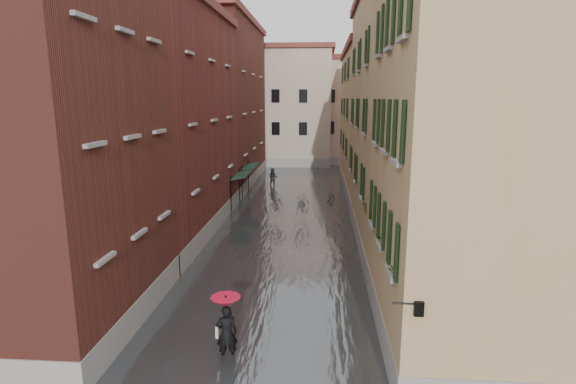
% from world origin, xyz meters
% --- Properties ---
extents(ground, '(120.00, 120.00, 0.00)m').
position_xyz_m(ground, '(0.00, 0.00, 0.00)').
color(ground, '#5C5C5E').
rests_on(ground, ground).
extents(floodwater, '(10.00, 60.00, 0.20)m').
position_xyz_m(floodwater, '(0.00, 13.00, 0.10)').
color(floodwater, '#4D5155').
rests_on(floodwater, ground).
extents(building_left_near, '(6.00, 8.00, 13.00)m').
position_xyz_m(building_left_near, '(-7.00, -2.00, 6.50)').
color(building_left_near, maroon).
rests_on(building_left_near, ground).
extents(building_left_mid, '(6.00, 14.00, 12.50)m').
position_xyz_m(building_left_mid, '(-7.00, 9.00, 6.25)').
color(building_left_mid, maroon).
rests_on(building_left_mid, ground).
extents(building_left_far, '(6.00, 16.00, 14.00)m').
position_xyz_m(building_left_far, '(-7.00, 24.00, 7.00)').
color(building_left_far, maroon).
rests_on(building_left_far, ground).
extents(building_right_near, '(6.00, 8.00, 11.50)m').
position_xyz_m(building_right_near, '(7.00, -2.00, 5.75)').
color(building_right_near, '#9D8B51').
rests_on(building_right_near, ground).
extents(building_right_mid, '(6.00, 14.00, 13.00)m').
position_xyz_m(building_right_mid, '(7.00, 9.00, 6.50)').
color(building_right_mid, tan).
rests_on(building_right_mid, ground).
extents(building_right_far, '(6.00, 16.00, 11.50)m').
position_xyz_m(building_right_far, '(7.00, 24.00, 5.75)').
color(building_right_far, '#9D8B51').
rests_on(building_right_far, ground).
extents(building_end_cream, '(12.00, 9.00, 13.00)m').
position_xyz_m(building_end_cream, '(-3.00, 38.00, 6.50)').
color(building_end_cream, '#B8A792').
rests_on(building_end_cream, ground).
extents(building_end_pink, '(10.00, 9.00, 12.00)m').
position_xyz_m(building_end_pink, '(6.00, 40.00, 6.00)').
color(building_end_pink, tan).
rests_on(building_end_pink, ground).
extents(awning_near, '(1.09, 3.31, 2.80)m').
position_xyz_m(awning_near, '(-3.48, 14.66, 2.47)').
color(awning_near, black).
rests_on(awning_near, ground).
extents(awning_far, '(1.09, 3.09, 2.80)m').
position_xyz_m(awning_far, '(-3.49, 18.84, 2.47)').
color(awning_far, black).
rests_on(awning_far, ground).
extents(wall_lantern, '(0.71, 0.22, 0.35)m').
position_xyz_m(wall_lantern, '(4.33, -6.00, 3.01)').
color(wall_lantern, black).
rests_on(wall_lantern, ground).
extents(window_planters, '(0.59, 8.27, 0.84)m').
position_xyz_m(window_planters, '(4.12, -0.64, 3.51)').
color(window_planters, '#9C5733').
rests_on(window_planters, ground).
extents(pedestrian_main, '(0.91, 0.91, 2.06)m').
position_xyz_m(pedestrian_main, '(-0.71, -3.78, 1.22)').
color(pedestrian_main, black).
rests_on(pedestrian_main, ground).
extents(pedestrian_far, '(0.85, 0.68, 1.71)m').
position_xyz_m(pedestrian_far, '(-2.20, 23.11, 0.86)').
color(pedestrian_far, black).
rests_on(pedestrian_far, ground).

